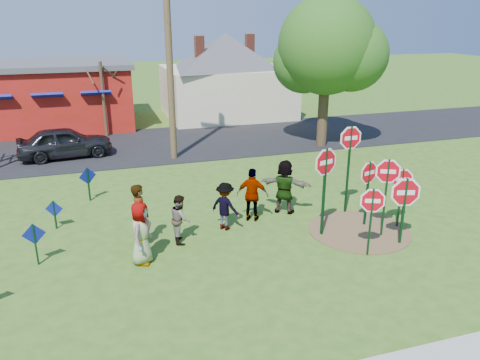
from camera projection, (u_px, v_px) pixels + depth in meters
The scene contains 25 objects.
ground at pixel (214, 236), 14.52m from camera, with size 120.00×120.00×0.00m, color #335D1A.
road at pixel (160, 144), 24.86m from camera, with size 120.00×7.50×0.04m, color black.
dirt_patch at pixel (359, 230), 14.89m from camera, with size 3.20×3.20×0.03m, color brown.
red_building at pixel (53, 94), 28.51m from camera, with size 9.40×7.69×3.90m.
cream_house at pixel (226, 72), 31.30m from camera, with size 9.40×9.40×6.50m.
stop_sign_a at pixel (372, 207), 12.91m from camera, with size 0.89×0.36×2.15m.
stop_sign_b at pixel (350, 147), 15.53m from camera, with size 1.07×0.07×3.20m.
stop_sign_c at pixel (387, 180), 13.97m from camera, with size 0.93×0.44×2.62m.
stop_sign_d at pixel (369, 178), 14.77m from camera, with size 0.97×0.31×2.31m.
stop_sign_e at pixel (405, 197), 13.59m from camera, with size 1.15×0.33×2.24m.
stop_sign_f at pixel (402, 184), 14.69m from camera, with size 0.90×0.23×2.10m.
stop_sign_g at pixel (325, 172), 13.94m from camera, with size 1.09×0.35×2.95m.
blue_diamond_b at pixel (35, 239), 12.64m from camera, with size 0.61×0.08×1.23m.
blue_diamond_c at pixel (54, 212), 14.87m from camera, with size 0.54×0.18×0.97m.
blue_diamond_d at pixel (88, 180), 17.07m from camera, with size 0.61×0.29×1.29m.
person_a at pixel (141, 233), 12.70m from camera, with size 0.87×0.57×1.79m, color #424B84.
person_b at pixel (140, 215), 13.65m from camera, with size 0.70×0.46×1.93m, color #277071.
person_c at pixel (180, 219), 13.98m from camera, with size 0.72×0.56×1.49m, color #965334.
person_d at pixel (225, 206), 14.79m from camera, with size 1.01×0.58×1.57m, color #333338.
person_e at pixel (253, 195), 15.38m from camera, with size 1.06×0.44×1.81m, color #492E5E.
person_f at pixel (285, 187), 16.01m from camera, with size 1.76×0.56×1.90m, color #235338.
suv at pixel (65, 142), 22.28m from camera, with size 1.73×4.30×1.47m, color #2C2C30.
utility_pole at pixel (169, 47), 20.73m from camera, with size 2.39×0.42×9.79m.
leafy_tree at pixel (329, 51), 23.00m from camera, with size 5.30×4.83×7.53m.
bare_tree_east at pixel (102, 89), 25.63m from camera, with size 1.80×1.80×4.15m.
Camera 1 is at (-3.16, -12.75, 6.48)m, focal length 35.00 mm.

